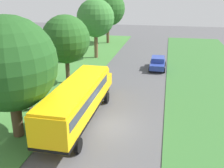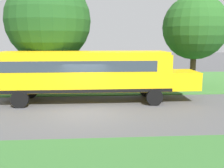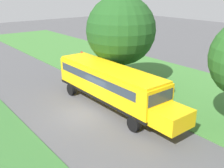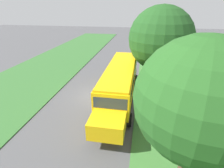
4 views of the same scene
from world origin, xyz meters
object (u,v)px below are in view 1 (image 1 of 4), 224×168
Objects in this scene: oak_tree_beside_bus at (10,63)px; oak_tree_far_end at (97,19)px; school_bus at (79,98)px; park_bench at (23,105)px; car_blue_nearest at (158,62)px; oak_tree_roadside_mid at (64,40)px; oak_tree_across_road at (108,9)px.

oak_tree_beside_bus is 22.86m from oak_tree_far_end.
oak_tree_far_end reaches higher than school_bus.
park_bench is (-5.33, 0.95, -1.45)m from school_bus.
car_blue_nearest is (5.24, 15.77, -1.05)m from school_bus.
oak_tree_beside_bus reaches higher than school_bus.
oak_tree_roadside_mid is 23.31m from oak_tree_across_road.
oak_tree_roadside_mid is (-0.77, 11.10, -0.50)m from oak_tree_beside_bus.
oak_tree_far_end reaches higher than park_bench.
car_blue_nearest is at bearing 54.49° from park_bench.
oak_tree_across_road is at bearing 123.10° from car_blue_nearest.
oak_tree_across_road reaches higher than park_bench.
car_blue_nearest is at bearing -24.07° from oak_tree_far_end.
car_blue_nearest is 19.38m from oak_tree_across_road.
school_bus is at bearing -78.95° from oak_tree_far_end.
oak_tree_roadside_mid is at bearing 93.98° from oak_tree_beside_bus.
oak_tree_beside_bus is at bearing -86.02° from oak_tree_roadside_mid.
park_bench is (-0.43, -30.38, -5.93)m from oak_tree_across_road.
park_bench is (-10.57, -14.82, -0.40)m from car_blue_nearest.
school_bus is 5.61m from park_bench.
oak_tree_across_road is (-10.14, 15.56, 5.53)m from car_blue_nearest.
oak_tree_across_road reaches higher than oak_tree_roadside_mid.
oak_tree_far_end is (0.29, 11.75, 0.99)m from oak_tree_roadside_mid.
school_bus is 32.03m from oak_tree_across_road.
car_blue_nearest is 0.53× the size of oak_tree_beside_bus.
park_bench is at bearing -99.29° from oak_tree_roadside_mid.
car_blue_nearest reaches higher than park_bench.
oak_tree_roadside_mid is 11.80m from oak_tree_far_end.
oak_tree_beside_bus is 5.00× the size of park_bench.
oak_tree_across_road reaches higher than car_blue_nearest.
school_bus is 1.69× the size of oak_tree_roadside_mid.
oak_tree_beside_bus is at bearing -87.49° from oak_tree_across_road.
school_bus is 16.65m from car_blue_nearest.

